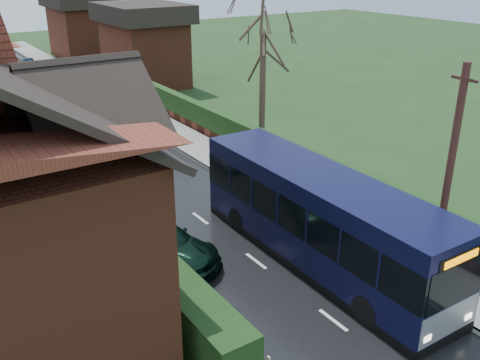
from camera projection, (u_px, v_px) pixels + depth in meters
ground at (291, 289)px, 17.48m from camera, size 140.00×140.00×0.00m
road at (158, 186)px, 25.14m from camera, size 6.00×100.00×0.02m
pavement at (234, 167)px, 27.28m from camera, size 2.50×100.00×0.14m
kerb_right at (214, 172)px, 26.67m from camera, size 0.12×100.00×0.14m
kerb_left at (95, 201)px, 23.57m from camera, size 0.12×100.00×0.10m
front_hedge at (118, 237)px, 19.01m from camera, size 1.20×16.00×1.60m
picket_fence at (139, 240)px, 19.53m from camera, size 0.10×16.00×0.90m
right_wall_hedge at (259, 144)px, 27.70m from camera, size 0.60×50.00×1.80m
bus at (320, 220)px, 18.40m from camera, size 2.62×10.92×3.31m
car_silver at (91, 180)px, 24.27m from camera, size 1.74×3.81×1.27m
car_green at (156, 243)px, 18.78m from camera, size 3.80×5.43×1.46m
car_distant at (24, 66)px, 48.90m from camera, size 1.54×4.19×1.37m
bus_stop_sign at (355, 213)px, 18.84m from camera, size 0.07×0.38×2.55m
telegraph_pole at (449, 173)px, 17.09m from camera, size 0.25×0.93×7.17m
tree_right_far at (263, 25)px, 27.58m from camera, size 4.65×4.65×8.98m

